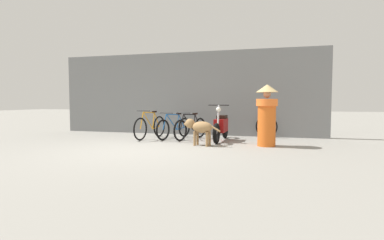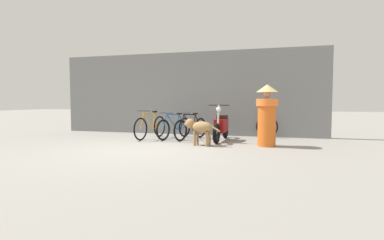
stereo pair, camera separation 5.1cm
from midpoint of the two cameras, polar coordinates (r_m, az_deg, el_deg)
name	(u,v)px [view 2 (the right image)]	position (r m, az deg, el deg)	size (l,w,h in m)	color
ground_plane	(141,150)	(7.14, -9.50, -5.66)	(60.00, 60.00, 0.00)	gray
shop_wall_back	(186,94)	(10.38, -1.04, 5.05)	(9.28, 0.20, 2.81)	slate
bicycle_0	(151,127)	(9.25, -7.73, -1.30)	(0.46, 1.71, 0.87)	black
bicycle_1	(174,128)	(9.16, -3.20, -1.49)	(0.62, 1.65, 0.81)	black
bicycle_2	(191,128)	(8.97, -0.04, -1.58)	(0.63, 1.59, 0.82)	black
motorcycle	(221,127)	(8.66, 5.76, -1.29)	(0.58, 1.88, 1.05)	black
stray_dog	(199,127)	(7.69, 1.57, -1.39)	(1.02, 0.43, 0.69)	#997247
person_in_robes	(267,113)	(7.80, 14.25, 1.22)	(0.75, 0.75, 1.56)	orange
spare_tire_left	(267,127)	(9.70, 14.23, -1.23)	(0.69, 0.15, 0.69)	black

